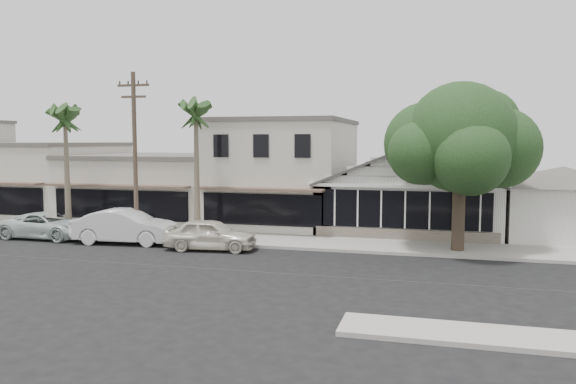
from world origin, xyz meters
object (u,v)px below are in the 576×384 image
(car_2, at_px, (47,225))
(shade_tree, at_px, (459,141))
(car_1, at_px, (126,227))
(utility_pole, at_px, (135,152))
(car_0, at_px, (211,234))

(car_2, distance_m, shade_tree, 22.29)
(car_2, bearing_deg, shade_tree, -84.48)
(car_1, xyz_separation_m, shade_tree, (16.72, 2.08, 4.48))
(car_1, relative_size, shade_tree, 0.67)
(utility_pole, distance_m, shade_tree, 16.62)
(utility_pole, xyz_separation_m, car_2, (-5.16, -0.61, -4.07))
(car_0, relative_size, shade_tree, 0.56)
(car_2, bearing_deg, car_0, -93.44)
(car_1, bearing_deg, car_2, 81.86)
(car_0, xyz_separation_m, shade_tree, (11.72, 2.56, 4.60))
(utility_pole, distance_m, car_1, 3.99)
(car_0, height_order, car_2, car_0)
(shade_tree, bearing_deg, car_0, -167.70)
(utility_pole, bearing_deg, shade_tree, 4.21)
(utility_pole, bearing_deg, car_1, -100.68)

